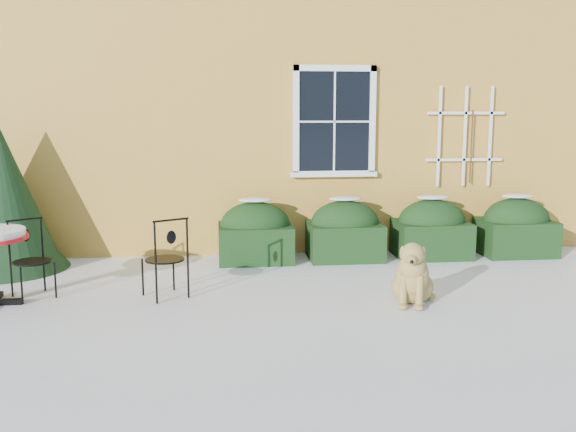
{
  "coord_description": "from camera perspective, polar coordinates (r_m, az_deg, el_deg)",
  "views": [
    {
      "loc": [
        -0.82,
        -6.45,
        2.13
      ],
      "look_at": [
        0.0,
        1.0,
        0.9
      ],
      "focal_mm": 40.0,
      "sensor_mm": 36.0,
      "label": 1
    }
  ],
  "objects": [
    {
      "name": "ground",
      "position": [
        6.84,
        0.92,
        -8.82
      ],
      "size": [
        80.0,
        80.0,
        0.0
      ],
      "primitive_type": "plane",
      "color": "white",
      "rests_on": "ground"
    },
    {
      "name": "dog",
      "position": [
        7.27,
        11.0,
        -5.42
      ],
      "size": [
        0.62,
        0.8,
        0.75
      ],
      "rotation": [
        0.0,
        0.0,
        -0.33
      ],
      "color": "tan",
      "rests_on": "ground"
    },
    {
      "name": "house",
      "position": [
        13.52,
        -2.85,
        13.91
      ],
      "size": [
        12.4,
        8.4,
        6.4
      ],
      "color": "gold",
      "rests_on": "ground"
    },
    {
      "name": "hedge_row",
      "position": [
        9.49,
        8.92,
        -1.29
      ],
      "size": [
        4.95,
        0.8,
        0.91
      ],
      "color": "black",
      "rests_on": "ground"
    },
    {
      "name": "patio_chair_near",
      "position": [
        7.48,
        -10.78,
        -3.66
      ],
      "size": [
        0.57,
        0.56,
        0.94
      ],
      "rotation": [
        0.0,
        0.0,
        3.65
      ],
      "color": "black",
      "rests_on": "ground"
    },
    {
      "name": "patio_chair_far",
      "position": [
        7.97,
        -21.89,
        -3.54
      ],
      "size": [
        0.55,
        0.55,
        0.9
      ],
      "rotation": [
        0.0,
        0.0,
        0.57
      ],
      "color": "black",
      "rests_on": "ground"
    },
    {
      "name": "evergreen_shrub",
      "position": [
        9.44,
        -24.18,
        0.61
      ],
      "size": [
        1.72,
        1.72,
        2.08
      ],
      "rotation": [
        0.0,
        0.0,
        0.12
      ],
      "color": "black",
      "rests_on": "ground"
    }
  ]
}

